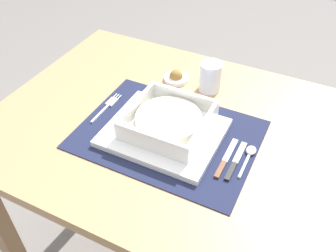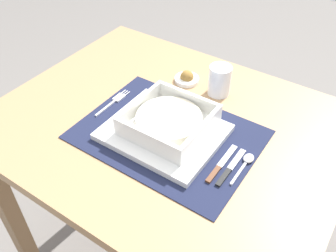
# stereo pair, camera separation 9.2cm
# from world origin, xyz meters

# --- Properties ---
(dining_table) EXTENTS (0.91, 0.72, 0.76)m
(dining_table) POSITION_xyz_m (0.00, 0.00, 0.64)
(dining_table) COLOR #A37A51
(dining_table) RESTS_ON ground
(placemat) EXTENTS (0.45, 0.33, 0.00)m
(placemat) POSITION_xyz_m (0.03, -0.04, 0.76)
(placemat) COLOR #191E38
(placemat) RESTS_ON dining_table
(serving_plate) EXTENTS (0.28, 0.23, 0.02)m
(serving_plate) POSITION_xyz_m (0.02, -0.05, 0.77)
(serving_plate) COLOR white
(serving_plate) RESTS_ON placemat
(porridge_bowl) EXTENTS (0.19, 0.19, 0.05)m
(porridge_bowl) POSITION_xyz_m (0.03, -0.03, 0.80)
(porridge_bowl) COLOR white
(porridge_bowl) RESTS_ON serving_plate
(fork) EXTENTS (0.02, 0.14, 0.00)m
(fork) POSITION_xyz_m (-0.17, -0.01, 0.76)
(fork) COLOR silver
(fork) RESTS_ON placemat
(spoon) EXTENTS (0.02, 0.11, 0.01)m
(spoon) POSITION_xyz_m (0.24, -0.02, 0.77)
(spoon) COLOR silver
(spoon) RESTS_ON placemat
(butter_knife) EXTENTS (0.01, 0.13, 0.01)m
(butter_knife) POSITION_xyz_m (0.21, -0.06, 0.76)
(butter_knife) COLOR black
(butter_knife) RESTS_ON placemat
(bread_knife) EXTENTS (0.01, 0.14, 0.01)m
(bread_knife) POSITION_xyz_m (0.19, -0.06, 0.76)
(bread_knife) COLOR #59331E
(bread_knife) RESTS_ON placemat
(drinking_glass) EXTENTS (0.06, 0.06, 0.09)m
(drinking_glass) POSITION_xyz_m (0.05, 0.19, 0.80)
(drinking_glass) COLOR white
(drinking_glass) RESTS_ON dining_table
(condiment_saucer) EXTENTS (0.07, 0.07, 0.04)m
(condiment_saucer) POSITION_xyz_m (-0.06, 0.19, 0.77)
(condiment_saucer) COLOR white
(condiment_saucer) RESTS_ON dining_table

